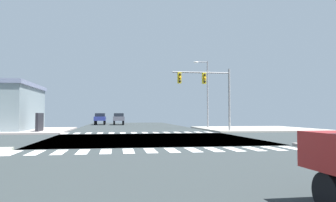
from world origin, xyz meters
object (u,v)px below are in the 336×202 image
street_lamp (206,88)px  sedan_crossing_2 (100,118)px  traffic_signal_mast (207,85)px  sedan_nearside_1 (119,118)px

street_lamp → sedan_crossing_2: 21.66m
traffic_signal_mast → sedan_crossing_2: traffic_signal_mast is taller
traffic_signal_mast → street_lamp: (1.99, 7.57, 0.38)m
traffic_signal_mast → sedan_nearside_1: traffic_signal_mast is taller
street_lamp → sedan_crossing_2: (-13.09, 16.86, -3.67)m
street_lamp → sedan_crossing_2: bearing=127.8°
sedan_nearside_1 → sedan_crossing_2: 3.08m
street_lamp → sedan_nearside_1: (-10.09, 16.16, -3.67)m
sedan_nearside_1 → sedan_crossing_2: (-3.00, 0.70, 0.00)m
traffic_signal_mast → street_lamp: 7.84m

